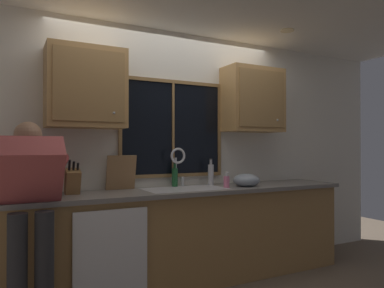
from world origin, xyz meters
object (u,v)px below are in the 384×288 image
at_px(knife_block, 73,182).
at_px(soap_dispenser, 227,181).
at_px(mixing_bowl, 246,180).
at_px(bottle_tall_clear, 175,177).
at_px(cutting_board, 121,173).
at_px(bottle_green_glass, 211,174).
at_px(person_standing, 30,199).

distance_m(knife_block, soap_dispenser, 1.48).
bearing_deg(mixing_bowl, soap_dispenser, -175.96).
bearing_deg(bottle_tall_clear, cutting_board, 179.88).
bearing_deg(bottle_green_glass, mixing_bowl, -43.10).
distance_m(mixing_bowl, soap_dispenser, 0.26).
xyz_separation_m(bottle_green_glass, bottle_tall_clear, (-0.41, 0.04, -0.02)).
relative_size(person_standing, knife_block, 4.76).
relative_size(cutting_board, mixing_bowl, 1.21).
distance_m(mixing_bowl, bottle_tall_clear, 0.75).
distance_m(person_standing, bottle_tall_clear, 1.49).
xyz_separation_m(mixing_bowl, bottle_green_glass, (-0.28, 0.26, 0.06)).
bearing_deg(bottle_tall_clear, mixing_bowl, -23.64).
xyz_separation_m(person_standing, knife_block, (0.36, 0.37, 0.08)).
bearing_deg(bottle_green_glass, soap_dispenser, -85.83).
xyz_separation_m(soap_dispenser, bottle_tall_clear, (-0.43, 0.32, 0.04)).
distance_m(cutting_board, bottle_tall_clear, 0.57).
height_order(bottle_green_glass, bottle_tall_clear, bottle_green_glass).
bearing_deg(person_standing, bottle_tall_clear, 20.18).
height_order(knife_block, cutting_board, cutting_board).
xyz_separation_m(cutting_board, mixing_bowl, (1.25, -0.30, -0.10)).
distance_m(bottle_green_glass, bottle_tall_clear, 0.41).
relative_size(person_standing, bottle_tall_clear, 6.11).
height_order(cutting_board, bottle_tall_clear, cutting_board).
height_order(person_standing, knife_block, person_standing).
distance_m(cutting_board, mixing_bowl, 1.29).
distance_m(person_standing, bottle_green_glass, 1.87).
height_order(person_standing, bottle_tall_clear, person_standing).
height_order(cutting_board, bottle_green_glass, cutting_board).
height_order(person_standing, mixing_bowl, person_standing).
relative_size(soap_dispenser, bottle_green_glass, 0.56).
relative_size(mixing_bowl, bottle_green_glass, 0.96).
bearing_deg(soap_dispenser, knife_block, 173.24).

